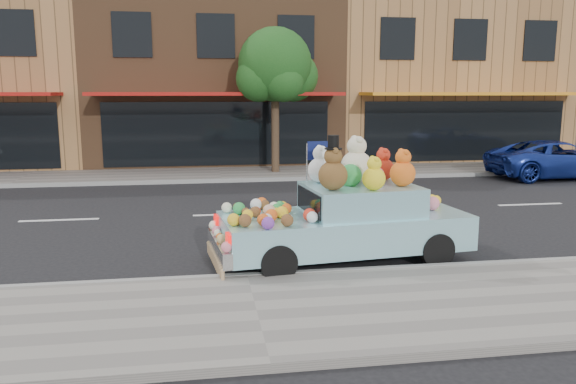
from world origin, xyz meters
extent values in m
plane|color=black|center=(0.00, 0.00, 0.00)|extent=(120.00, 120.00, 0.00)
cube|color=gray|center=(0.00, -6.50, 0.06)|extent=(60.00, 3.00, 0.12)
cube|color=gray|center=(0.00, 6.50, 0.06)|extent=(60.00, 3.00, 0.12)
cube|color=gray|center=(0.00, -5.00, 0.07)|extent=(60.00, 0.12, 0.13)
cube|color=gray|center=(0.00, 5.00, 0.07)|extent=(60.00, 0.12, 0.13)
cube|color=black|center=(-7.00, 7.98, 5.00)|extent=(1.40, 0.06, 1.60)
cube|color=brown|center=(0.00, 12.00, 3.50)|extent=(10.00, 8.00, 7.00)
cube|color=black|center=(0.00, 7.98, 1.40)|extent=(8.50, 0.06, 2.40)
cube|color=#A9150F|center=(0.00, 7.10, 2.90)|extent=(9.00, 1.80, 0.12)
cube|color=black|center=(-3.00, 7.98, 5.00)|extent=(1.40, 0.06, 1.60)
cube|color=black|center=(0.00, 7.98, 5.00)|extent=(1.40, 0.06, 1.60)
cube|color=black|center=(3.00, 7.98, 5.00)|extent=(1.40, 0.06, 1.60)
cube|color=#A17243|center=(10.00, 12.00, 3.50)|extent=(10.00, 8.00, 7.00)
cube|color=black|center=(10.00, 7.98, 1.40)|extent=(8.50, 0.06, 2.40)
cube|color=orange|center=(10.00, 7.10, 2.90)|extent=(9.00, 1.80, 0.12)
cube|color=black|center=(7.00, 7.98, 5.00)|extent=(1.40, 0.06, 1.60)
cube|color=black|center=(10.00, 7.98, 5.00)|extent=(1.40, 0.06, 1.60)
cube|color=black|center=(13.00, 7.98, 5.00)|extent=(1.40, 0.06, 1.60)
cylinder|color=#38281C|center=(2.00, 6.50, 1.60)|extent=(0.28, 0.28, 3.20)
sphere|color=#134215|center=(2.00, 6.50, 3.92)|extent=(2.60, 2.60, 2.60)
sphere|color=#134215|center=(2.70, 6.80, 3.52)|extent=(1.80, 1.80, 1.80)
sphere|color=#134215|center=(1.40, 6.30, 3.42)|extent=(1.60, 1.60, 1.60)
sphere|color=#134215|center=(2.20, 5.90, 3.32)|extent=(1.40, 1.40, 1.40)
sphere|color=#134215|center=(1.70, 7.10, 3.62)|extent=(1.60, 1.60, 1.60)
imported|color=navy|center=(11.58, 4.19, 0.66)|extent=(4.75, 2.23, 1.31)
cylinder|color=black|center=(3.28, -4.74, 0.30)|extent=(0.62, 0.26, 0.60)
cylinder|color=black|center=(3.11, -3.19, 0.30)|extent=(0.62, 0.26, 0.60)
cylinder|color=black|center=(0.50, -5.04, 0.30)|extent=(0.62, 0.26, 0.60)
cylinder|color=black|center=(0.33, -3.49, 0.30)|extent=(0.62, 0.26, 0.60)
cube|color=#97D5E1|center=(1.80, -4.12, 0.55)|extent=(4.46, 2.16, 0.60)
cube|color=#97D5E1|center=(2.10, -4.08, 1.10)|extent=(2.05, 1.70, 0.50)
cube|color=silver|center=(-0.40, -4.36, 0.40)|extent=(0.35, 1.79, 0.26)
cube|color=red|center=(-0.28, -5.03, 0.72)|extent=(0.09, 0.28, 0.16)
cube|color=red|center=(-0.43, -3.68, 0.72)|extent=(0.09, 0.28, 0.16)
cube|color=black|center=(1.16, -4.19, 1.10)|extent=(0.18, 1.30, 0.40)
sphere|color=brown|center=(1.49, -4.50, 1.60)|extent=(0.49, 0.49, 0.49)
sphere|color=brown|center=(1.49, -4.50, 1.92)|extent=(0.31, 0.31, 0.31)
sphere|color=brown|center=(1.49, -4.61, 2.02)|extent=(0.12, 0.12, 0.12)
sphere|color=brown|center=(1.49, -4.40, 2.02)|extent=(0.12, 0.12, 0.12)
cylinder|color=black|center=(1.49, -4.50, 2.05)|extent=(0.29, 0.29, 0.02)
cylinder|color=black|center=(1.49, -4.50, 2.16)|extent=(0.18, 0.18, 0.22)
sphere|color=beige|center=(2.11, -3.73, 1.64)|extent=(0.57, 0.57, 0.57)
sphere|color=beige|center=(2.11, -3.73, 2.01)|extent=(0.36, 0.36, 0.36)
sphere|color=beige|center=(2.11, -3.86, 2.12)|extent=(0.14, 0.14, 0.14)
sphere|color=beige|center=(2.11, -3.61, 2.12)|extent=(0.14, 0.14, 0.14)
sphere|color=#E05715|center=(2.78, -4.31, 1.57)|extent=(0.45, 0.45, 0.45)
sphere|color=#E05715|center=(2.78, -4.31, 1.86)|extent=(0.28, 0.28, 0.28)
sphere|color=#E05715|center=(2.78, -4.41, 1.95)|extent=(0.10, 0.10, 0.10)
sphere|color=#E05715|center=(2.78, -4.22, 1.95)|extent=(0.10, 0.10, 0.10)
sphere|color=#AE2612|center=(2.65, -3.62, 1.56)|extent=(0.41, 0.41, 0.41)
sphere|color=#AE2612|center=(2.65, -3.62, 1.82)|extent=(0.26, 0.26, 0.26)
sphere|color=#AE2612|center=(2.65, -3.71, 1.91)|extent=(0.10, 0.10, 0.10)
sphere|color=#AE2612|center=(2.65, -3.53, 1.91)|extent=(0.10, 0.10, 0.10)
sphere|color=white|center=(1.46, -3.70, 1.58)|extent=(0.46, 0.46, 0.46)
sphere|color=white|center=(1.46, -3.70, 1.88)|extent=(0.29, 0.29, 0.29)
sphere|color=white|center=(1.46, -3.80, 1.97)|extent=(0.11, 0.11, 0.11)
sphere|color=white|center=(1.46, -3.60, 1.97)|extent=(0.11, 0.11, 0.11)
sphere|color=yellow|center=(2.16, -4.63, 1.55)|extent=(0.39, 0.39, 0.39)
sphere|color=yellow|center=(2.16, -4.63, 1.80)|extent=(0.24, 0.24, 0.24)
sphere|color=yellow|center=(2.16, -4.72, 1.88)|extent=(0.09, 0.09, 0.09)
sphere|color=yellow|center=(2.16, -4.55, 1.88)|extent=(0.09, 0.09, 0.09)
sphere|color=#258A3B|center=(1.90, -4.11, 1.53)|extent=(0.40, 0.40, 0.40)
sphere|color=#D06876|center=(2.39, -4.00, 1.50)|extent=(0.32, 0.32, 0.32)
sphere|color=#D14D13|center=(0.29, -4.80, 0.95)|extent=(0.20, 0.20, 0.20)
sphere|color=#6C3095|center=(0.33, -5.05, 0.95)|extent=(0.20, 0.20, 0.20)
sphere|color=beige|center=(0.59, -3.81, 0.95)|extent=(0.19, 0.19, 0.19)
sphere|color=brown|center=(0.66, -4.90, 0.95)|extent=(0.20, 0.20, 0.20)
sphere|color=brown|center=(0.45, -3.55, 0.94)|extent=(0.19, 0.19, 0.19)
sphere|color=red|center=(0.23, -4.12, 0.94)|extent=(0.18, 0.18, 0.18)
sphere|color=#D14D13|center=(0.41, -3.49, 0.96)|extent=(0.22, 0.22, 0.22)
sphere|color=silver|center=(1.11, -4.71, 0.95)|extent=(0.19, 0.19, 0.19)
sphere|color=#6C3095|center=(0.67, -4.90, 0.92)|extent=(0.13, 0.13, 0.13)
sphere|color=#EEA51A|center=(0.66, -4.32, 0.96)|extent=(0.21, 0.21, 0.21)
sphere|color=#258A3B|center=(0.62, -4.01, 0.95)|extent=(0.20, 0.20, 0.20)
sphere|color=brown|center=(0.22, -4.14, 0.94)|extent=(0.19, 0.19, 0.19)
sphere|color=#258A3B|center=(0.71, -3.74, 0.94)|extent=(0.19, 0.19, 0.19)
sphere|color=#EEA51A|center=(0.46, -4.11, 0.95)|extent=(0.20, 0.20, 0.20)
sphere|color=brown|center=(0.07, -4.04, 0.92)|extent=(0.15, 0.15, 0.15)
sphere|color=brown|center=(-0.12, -4.71, 0.92)|extent=(0.14, 0.14, 0.14)
sphere|color=#D14D13|center=(0.45, -4.51, 0.96)|extent=(0.21, 0.21, 0.21)
sphere|color=#EEA51A|center=(0.07, -4.37, 0.94)|extent=(0.19, 0.19, 0.19)
sphere|color=beige|center=(-0.24, -3.71, 0.94)|extent=(0.19, 0.19, 0.19)
sphere|color=silver|center=(0.29, -3.57, 0.96)|extent=(0.21, 0.21, 0.21)
sphere|color=tan|center=(0.71, -4.21, 0.93)|extent=(0.16, 0.16, 0.16)
sphere|color=red|center=(1.08, -4.59, 0.96)|extent=(0.22, 0.22, 0.22)
sphere|color=brown|center=(-0.01, -4.83, 0.96)|extent=(0.21, 0.21, 0.21)
sphere|color=#EEA51A|center=(0.78, -3.65, 0.93)|extent=(0.16, 0.16, 0.16)
sphere|color=#EEA51A|center=(-0.18, -4.73, 0.95)|extent=(0.21, 0.21, 0.21)
sphere|color=silver|center=(0.36, -4.67, 0.93)|extent=(0.17, 0.17, 0.17)
sphere|color=brown|center=(-0.05, -3.63, 0.93)|extent=(0.16, 0.16, 0.16)
sphere|color=#258A3B|center=(-0.04, -3.89, 0.96)|extent=(0.22, 0.22, 0.22)
sphere|color=#D14D13|center=(0.79, -3.97, 0.94)|extent=(0.19, 0.19, 0.19)
sphere|color=#EEA51A|center=(0.58, -4.21, 0.93)|extent=(0.17, 0.17, 0.17)
sphere|color=tan|center=(0.63, -3.81, 0.93)|extent=(0.15, 0.15, 0.15)
sphere|color=#D8A88C|center=(0.46, -4.21, 0.97)|extent=(0.22, 0.22, 0.22)
sphere|color=beige|center=(-0.48, -3.67, 0.62)|extent=(0.17, 0.17, 0.17)
sphere|color=brown|center=(-0.48, -3.64, 0.60)|extent=(0.14, 0.14, 0.14)
sphere|color=#D06876|center=(-0.44, -4.03, 0.61)|extent=(0.16, 0.16, 0.16)
sphere|color=#D06876|center=(-0.32, -5.13, 0.62)|extent=(0.17, 0.17, 0.17)
sphere|color=tan|center=(-0.38, -4.62, 0.61)|extent=(0.16, 0.16, 0.16)
sphere|color=tan|center=(-0.49, -3.61, 0.60)|extent=(0.15, 0.15, 0.15)
sphere|color=beige|center=(-0.43, -4.15, 0.59)|extent=(0.13, 0.13, 0.13)
sphere|color=#D14D13|center=(-0.40, -4.38, 0.59)|extent=(0.12, 0.12, 0.12)
sphere|color=#D06876|center=(3.46, -4.07, 0.98)|extent=(0.25, 0.25, 0.25)
sphere|color=#EEA51A|center=(3.58, -3.74, 0.96)|extent=(0.23, 0.23, 0.23)
sphere|color=beige|center=(3.22, -3.96, 0.96)|extent=(0.22, 0.22, 0.22)
sphere|color=#EEA51A|center=(3.70, -3.67, 0.95)|extent=(0.19, 0.19, 0.19)
sphere|color=brown|center=(3.17, -4.15, 0.96)|extent=(0.21, 0.21, 0.21)
sphere|color=tan|center=(3.51, -3.54, 0.96)|extent=(0.22, 0.22, 0.22)
sphere|color=silver|center=(3.16, -3.87, 0.95)|extent=(0.20, 0.20, 0.20)
cylinder|color=#997A54|center=(-0.39, -5.21, 0.17)|extent=(0.06, 0.06, 0.17)
sphere|color=#997A54|center=(-0.39, -5.21, 0.26)|extent=(0.07, 0.07, 0.07)
cylinder|color=#997A54|center=(-0.41, -5.08, 0.17)|extent=(0.06, 0.06, 0.17)
sphere|color=#997A54|center=(-0.41, -5.08, 0.26)|extent=(0.07, 0.07, 0.07)
cylinder|color=#997A54|center=(-0.42, -4.95, 0.17)|extent=(0.06, 0.06, 0.17)
sphere|color=#997A54|center=(-0.42, -4.95, 0.26)|extent=(0.07, 0.07, 0.07)
cylinder|color=#997A54|center=(-0.43, -4.82, 0.17)|extent=(0.06, 0.06, 0.17)
sphere|color=#997A54|center=(-0.43, -4.82, 0.26)|extent=(0.07, 0.07, 0.07)
cylinder|color=#997A54|center=(-0.45, -4.69, 0.17)|extent=(0.06, 0.06, 0.17)
sphere|color=#997A54|center=(-0.45, -4.69, 0.26)|extent=(0.07, 0.07, 0.07)
cylinder|color=#997A54|center=(-0.46, -4.56, 0.17)|extent=(0.06, 0.06, 0.17)
sphere|color=#997A54|center=(-0.46, -4.56, 0.26)|extent=(0.07, 0.07, 0.07)
cylinder|color=#997A54|center=(-0.48, -4.43, 0.17)|extent=(0.06, 0.06, 0.17)
sphere|color=#997A54|center=(-0.48, -4.43, 0.26)|extent=(0.07, 0.07, 0.07)
cylinder|color=#997A54|center=(-0.49, -4.30, 0.17)|extent=(0.06, 0.06, 0.17)
sphere|color=#997A54|center=(-0.49, -4.30, 0.26)|extent=(0.07, 0.07, 0.07)
cylinder|color=#997A54|center=(-0.51, -4.17, 0.17)|extent=(0.06, 0.06, 0.17)
sphere|color=#997A54|center=(-0.51, -4.17, 0.26)|extent=(0.07, 0.07, 0.07)
cylinder|color=#997A54|center=(-0.52, -4.04, 0.17)|extent=(0.06, 0.06, 0.17)
sphere|color=#997A54|center=(-0.52, -4.04, 0.26)|extent=(0.07, 0.07, 0.07)
cylinder|color=#997A54|center=(-0.53, -3.91, 0.17)|extent=(0.06, 0.06, 0.17)
sphere|color=#997A54|center=(-0.53, -3.91, 0.26)|extent=(0.07, 0.07, 0.07)
cylinder|color=#997A54|center=(-0.55, -3.78, 0.17)|extent=(0.06, 0.06, 0.17)
sphere|color=#997A54|center=(-0.55, -3.78, 0.26)|extent=(0.07, 0.07, 0.07)
cylinder|color=#997A54|center=(-0.56, -3.65, 0.17)|extent=(0.06, 0.06, 0.17)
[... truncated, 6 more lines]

